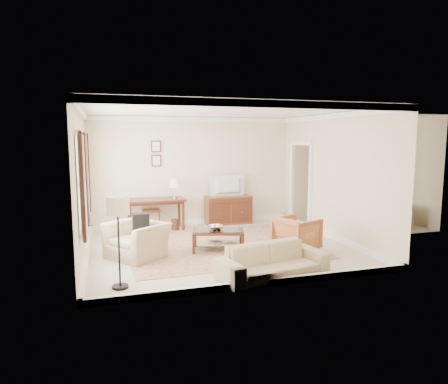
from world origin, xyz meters
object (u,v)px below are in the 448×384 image
striped_armchair (297,232)px  club_armchair (137,234)px  sofa (273,256)px  sideboard (228,210)px  writing_desk (155,203)px  coffee_table (218,235)px  tv (228,179)px

striped_armchair → club_armchair: size_ratio=0.74×
club_armchair → sofa: (2.09, -1.82, -0.10)m
sideboard → striped_armchair: size_ratio=1.59×
sideboard → club_armchair: size_ratio=1.18×
striped_armchair → sofa: size_ratio=0.42×
sideboard → sofa: 4.36m
striped_armchair → club_armchair: (-3.20, 0.50, 0.07)m
sideboard → sofa: sideboard is taller
striped_armchair → club_armchair: 3.24m
striped_armchair → sideboard: bearing=-11.7°
writing_desk → club_armchair: size_ratio=1.38×
sideboard → sofa: (-0.57, -4.32, -0.02)m
writing_desk → striped_armchair: bearing=-47.7°
writing_desk → sideboard: size_ratio=1.17×
club_armchair → coffee_table: bearing=53.6°
coffee_table → sofa: (0.43, -1.83, 0.03)m
tv → coffee_table: (-1.00, -2.47, -0.89)m
sideboard → tv: bearing=-90.0°
coffee_table → club_armchair: (-1.66, -0.01, 0.13)m
coffee_table → sofa: bearing=-76.9°
sofa → coffee_table: bearing=92.2°
writing_desk → tv: 2.08m
tv → club_armchair: (-2.66, -2.48, -0.77)m
writing_desk → sofa: writing_desk is taller
writing_desk → sideboard: bearing=5.6°
coffee_table → club_armchair: 1.66m
writing_desk → tv: tv is taller
tv → sofa: size_ratio=0.49×
tv → coffee_table: bearing=68.0°
sideboard → club_armchair: bearing=-136.7°
club_armchair → sofa: size_ratio=0.56×
tv → coffee_table: 2.81m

